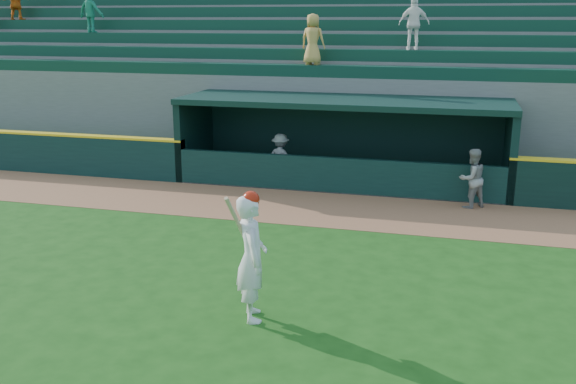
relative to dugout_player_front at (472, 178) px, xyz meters
name	(u,v)px	position (x,y,z in m)	size (l,w,h in m)	color
ground	(265,283)	(-3.62, -6.01, -0.76)	(120.00, 120.00, 0.00)	#1A4912
warning_track	(322,209)	(-3.62, -1.11, -0.75)	(40.00, 3.00, 0.01)	#955D3B
dugout_player_front	(472,178)	(0.00, 0.00, 0.00)	(0.74, 0.58, 1.52)	gray
dugout_player_inside	(281,158)	(-5.37, 1.27, -0.04)	(0.93, 0.53, 1.44)	#9A9A95
dugout	(345,135)	(-3.62, 2.00, 0.60)	(9.40, 2.80, 2.46)	#62625D
stands	(368,85)	(-3.64, 6.56, 1.64)	(34.50, 6.25, 7.58)	slate
batter_at_plate	(252,256)	(-3.40, -7.39, 0.29)	(0.75, 0.92, 2.12)	white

